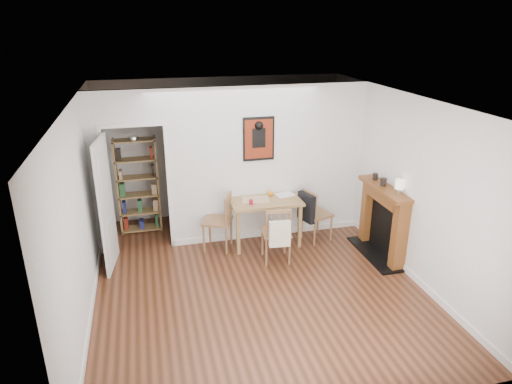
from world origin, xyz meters
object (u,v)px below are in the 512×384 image
object	(u,v)px
fireplace	(384,219)
orange_fruit	(271,193)
chair_right	(316,214)
chair_front	(276,233)
bookshelf	(138,186)
mantel_lamp	(400,185)
ceramic_jar_b	(375,177)
ceramic_jar_a	(383,182)
notebook	(285,195)
dining_table	(265,205)
chair_left	(217,222)
red_glass	(251,202)

from	to	relation	value
fireplace	orange_fruit	world-z (taller)	fireplace
chair_right	chair_front	xyz separation A→B (m)	(-0.86, -0.53, 0.00)
chair_front	bookshelf	distance (m)	2.64
chair_front	fireplace	xyz separation A→B (m)	(1.70, -0.21, 0.14)
mantel_lamp	ceramic_jar_b	xyz separation A→B (m)	(-0.04, 0.65, -0.08)
chair_right	ceramic_jar_a	bearing A→B (deg)	-40.56
fireplace	notebook	xyz separation A→B (m)	(-1.34, 0.95, 0.18)
bookshelf	orange_fruit	distance (m)	2.33
dining_table	ceramic_jar_b	size ratio (longest dim) A/B	10.96
dining_table	chair_right	size ratio (longest dim) A/B	1.27
dining_table	chair_left	distance (m)	0.83
fireplace	red_glass	size ratio (longest dim) A/B	15.39
ceramic_jar_b	red_glass	bearing A→B (deg)	169.67
chair_right	orange_fruit	xyz separation A→B (m)	(-0.74, 0.23, 0.36)
chair_right	notebook	distance (m)	0.62
ceramic_jar_a	red_glass	bearing A→B (deg)	161.90
chair_right	chair_left	bearing A→B (deg)	176.68
bookshelf	red_glass	distance (m)	2.10
orange_fruit	chair_front	bearing A→B (deg)	-99.19
chair_left	notebook	size ratio (longest dim) A/B	3.17
dining_table	chair_front	xyz separation A→B (m)	(0.01, -0.64, -0.22)
orange_fruit	ceramic_jar_a	distance (m)	1.83
red_glass	orange_fruit	distance (m)	0.49
mantel_lamp	ceramic_jar_b	world-z (taller)	mantel_lamp
ceramic_jar_a	bookshelf	bearing A→B (deg)	153.89
bookshelf	notebook	world-z (taller)	bookshelf
chair_right	orange_fruit	size ratio (longest dim) A/B	10.86
chair_right	ceramic_jar_a	size ratio (longest dim) A/B	7.79
chair_left	mantel_lamp	size ratio (longest dim) A/B	4.39
notebook	ceramic_jar_a	distance (m)	1.63
red_glass	dining_table	bearing A→B (deg)	30.02
chair_left	fireplace	xyz separation A→B (m)	(2.51, -0.84, 0.14)
notebook	chair_front	bearing A→B (deg)	-116.60
bookshelf	fireplace	bearing A→B (deg)	-26.59
chair_left	ceramic_jar_a	bearing A→B (deg)	-17.56
orange_fruit	notebook	bearing A→B (deg)	-7.29
chair_left	orange_fruit	size ratio (longest dim) A/B	11.39
dining_table	mantel_lamp	bearing A→B (deg)	-33.99
chair_left	ceramic_jar_b	bearing A→B (deg)	-11.46
chair_front	orange_fruit	size ratio (longest dim) A/B	11.11
dining_table	fireplace	world-z (taller)	fireplace
chair_left	chair_right	xyz separation A→B (m)	(1.67, -0.10, -0.01)
notebook	ceramic_jar_b	world-z (taller)	ceramic_jar_b
chair_left	ceramic_jar_b	distance (m)	2.64
fireplace	mantel_lamp	distance (m)	0.75
chair_left	ceramic_jar_a	distance (m)	2.70
chair_front	ceramic_jar_a	world-z (taller)	ceramic_jar_a
chair_right	red_glass	size ratio (longest dim) A/B	11.27
dining_table	bookshelf	bearing A→B (deg)	153.24
orange_fruit	mantel_lamp	world-z (taller)	mantel_lamp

